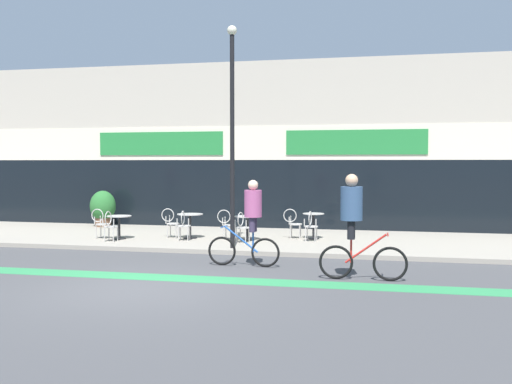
% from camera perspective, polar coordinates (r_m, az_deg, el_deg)
% --- Properties ---
extents(ground_plane, '(120.00, 120.00, 0.00)m').
position_cam_1_polar(ground_plane, '(11.85, -11.05, -9.10)').
color(ground_plane, '#424244').
extents(sidewalk_slab, '(40.00, 5.50, 0.12)m').
position_cam_1_polar(sidewalk_slab, '(18.62, -2.03, -4.49)').
color(sidewalk_slab, gray).
rests_on(sidewalk_slab, ground).
extents(storefront_facade, '(40.00, 4.06, 5.99)m').
position_cam_1_polar(storefront_facade, '(23.06, 0.94, 4.20)').
color(storefront_facade, '#B2A899').
rests_on(storefront_facade, ground).
extents(bike_lane_stripe, '(36.00, 0.70, 0.01)m').
position_cam_1_polar(bike_lane_stripe, '(12.95, -8.88, -8.04)').
color(bike_lane_stripe, '#2D844C').
rests_on(bike_lane_stripe, ground).
extents(bistro_table_0, '(0.74, 0.74, 0.71)m').
position_cam_1_polar(bistro_table_0, '(18.56, -12.90, -2.82)').
color(bistro_table_0, black).
rests_on(bistro_table_0, sidewalk_slab).
extents(bistro_table_1, '(0.79, 0.79, 0.75)m').
position_cam_1_polar(bistro_table_1, '(18.38, -6.30, -2.72)').
color(bistro_table_1, black).
rests_on(bistro_table_1, sidewalk_slab).
extents(bistro_table_2, '(0.77, 0.77, 0.73)m').
position_cam_1_polar(bistro_table_2, '(17.79, -0.83, -2.94)').
color(bistro_table_2, black).
rests_on(bistro_table_2, sidewalk_slab).
extents(bistro_table_3, '(0.65, 0.65, 0.78)m').
position_cam_1_polar(bistro_table_3, '(18.18, 5.50, -2.75)').
color(bistro_table_3, black).
rests_on(bistro_table_3, sidewalk_slab).
extents(cafe_chair_0_near, '(0.40, 0.57, 0.90)m').
position_cam_1_polar(cafe_chair_0_near, '(18.00, -13.76, -2.98)').
color(cafe_chair_0_near, '#B7B2AD').
rests_on(cafe_chair_0_near, sidewalk_slab).
extents(cafe_chair_0_side, '(0.58, 0.42, 0.90)m').
position_cam_1_polar(cafe_chair_0_side, '(18.84, -14.62, -2.73)').
color(cafe_chair_0_side, '#B7B2AD').
rests_on(cafe_chair_0_side, sidewalk_slab).
extents(cafe_chair_1_near, '(0.45, 0.60, 0.90)m').
position_cam_1_polar(cafe_chair_1_near, '(17.79, -6.92, -2.99)').
color(cafe_chair_1_near, '#B7B2AD').
rests_on(cafe_chair_1_near, sidewalk_slab).
extents(cafe_chair_1_side, '(0.58, 0.41, 0.90)m').
position_cam_1_polar(cafe_chair_1_side, '(18.59, -8.12, -2.74)').
color(cafe_chair_1_side, '#B7B2AD').
rests_on(cafe_chair_1_side, sidewalk_slab).
extents(cafe_chair_2_near, '(0.45, 0.60, 0.90)m').
position_cam_1_polar(cafe_chair_2_near, '(17.19, -1.36, -3.17)').
color(cafe_chair_2_near, '#B7B2AD').
rests_on(cafe_chair_2_near, sidewalk_slab).
extents(cafe_chair_2_side, '(0.59, 0.42, 0.90)m').
position_cam_1_polar(cafe_chair_2_side, '(17.94, -2.78, -2.92)').
color(cafe_chair_2_side, '#B7B2AD').
rests_on(cafe_chair_2_side, sidewalk_slab).
extents(cafe_chair_3_near, '(0.42, 0.58, 0.90)m').
position_cam_1_polar(cafe_chair_3_near, '(17.57, 5.23, -3.05)').
color(cafe_chair_3_near, '#B7B2AD').
rests_on(cafe_chair_3_near, sidewalk_slab).
extents(cafe_chair_3_side, '(0.58, 0.41, 0.90)m').
position_cam_1_polar(cafe_chair_3_side, '(18.27, 3.55, -2.82)').
color(cafe_chair_3_side, '#B7B2AD').
rests_on(cafe_chair_3_side, sidewalk_slab).
extents(planter_pot, '(0.92, 0.92, 1.29)m').
position_cam_1_polar(planter_pot, '(22.29, -14.38, -1.45)').
color(planter_pot, brown).
rests_on(planter_pot, sidewalk_slab).
extents(lamp_post, '(0.26, 0.26, 5.96)m').
position_cam_1_polar(lamp_post, '(16.15, -2.28, 6.65)').
color(lamp_post, black).
rests_on(lamp_post, sidewalk_slab).
extents(cyclist_0, '(1.82, 0.49, 2.20)m').
position_cam_1_polar(cyclist_0, '(12.54, 9.35, -2.53)').
color(cyclist_0, black).
rests_on(cyclist_0, ground).
extents(cyclist_2, '(1.75, 0.48, 2.03)m').
position_cam_1_polar(cyclist_2, '(13.96, -0.55, -2.47)').
color(cyclist_2, black).
rests_on(cyclist_2, ground).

